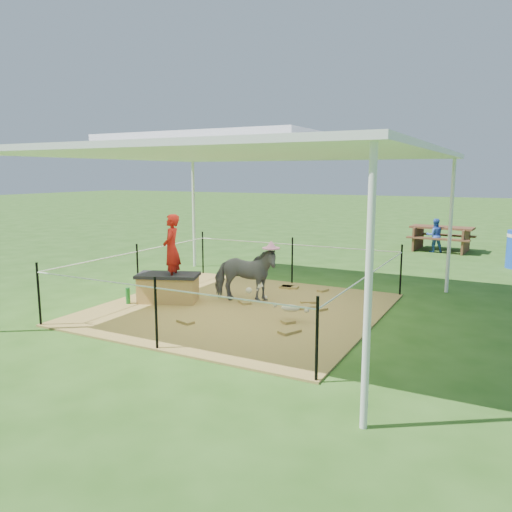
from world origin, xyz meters
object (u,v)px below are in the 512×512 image
at_px(foal, 290,306).
at_px(distant_person, 435,235).
at_px(straw_bale, 168,289).
at_px(picnic_table_near, 441,239).
at_px(woman, 171,243).
at_px(green_bottle, 128,296).
at_px(pony, 245,275).

distance_m(foal, distant_person, 8.56).
relative_size(straw_bale, picnic_table_near, 0.58).
xyz_separation_m(woman, green_bottle, (-0.65, -0.45, -0.93)).
distance_m(pony, foal, 1.45).
relative_size(straw_bale, foal, 1.21).
relative_size(straw_bale, distant_person, 1.03).
bearing_deg(woman, distant_person, 137.20).
bearing_deg(distant_person, straw_bale, 45.71).
bearing_deg(woman, pony, 98.39).
distance_m(green_bottle, distant_person, 9.70).
relative_size(pony, foal, 1.38).
bearing_deg(woman, picnic_table_near, 137.16).
xyz_separation_m(pony, picnic_table_near, (2.31, 8.13, -0.16)).
height_order(pony, picnic_table_near, pony).
distance_m(straw_bale, picnic_table_near, 9.46).
distance_m(green_bottle, picnic_table_near, 10.09).
height_order(straw_bale, picnic_table_near, picnic_table_near).
bearing_deg(picnic_table_near, pony, -101.85).
xyz_separation_m(woman, picnic_table_near, (3.43, 8.77, -0.73)).
xyz_separation_m(woman, distant_person, (3.29, 8.41, -0.60)).
distance_m(woman, picnic_table_near, 9.45).
height_order(woman, pony, woman).
relative_size(green_bottle, distant_person, 0.28).
xyz_separation_m(green_bottle, foal, (3.00, 0.36, 0.09)).
xyz_separation_m(pony, distant_person, (2.16, 7.76, -0.03)).
relative_size(woman, distant_person, 1.23).
bearing_deg(picnic_table_near, woman, -107.38).
distance_m(straw_bale, green_bottle, 0.72).
bearing_deg(straw_bale, woman, 0.00).
distance_m(woman, distant_person, 9.05).
bearing_deg(woman, foal, 66.25).
xyz_separation_m(straw_bale, green_bottle, (-0.55, -0.45, -0.09)).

